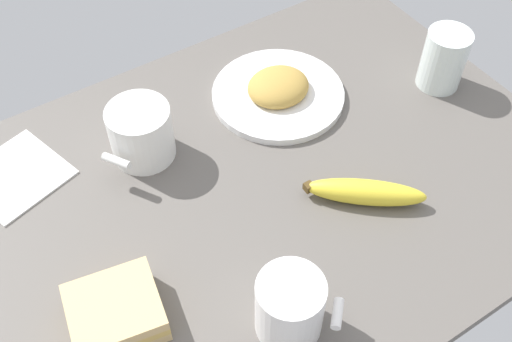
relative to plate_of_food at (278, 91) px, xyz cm
name	(u,v)px	position (x,y,z in cm)	size (l,w,h in cm)	color
tabletop	(256,189)	(-12.65, -13.14, -2.27)	(90.00, 64.00, 2.00)	#5B5651
plate_of_food	(278,91)	(0.00, 0.00, 0.00)	(21.12, 21.12, 4.29)	white
coffee_mug_black	(141,132)	(-23.25, 0.78, 3.16)	(11.46, 9.97, 8.58)	white
coffee_mug_milky	(290,306)	(-20.97, -33.22, 3.37)	(9.56, 9.45, 9.01)	white
sandwich_main	(116,313)	(-37.83, -21.82, 0.93)	(12.09, 11.24, 4.40)	#DBB77A
glass_of_milk	(443,62)	(23.85, -11.25, 3.01)	(6.96, 6.96, 9.86)	silver
banana	(365,192)	(-1.56, -23.57, 0.53)	(15.03, 13.25, 3.60)	yellow
paper_napkin	(16,175)	(-40.76, 6.82, -1.12)	(12.68, 12.68, 0.30)	white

